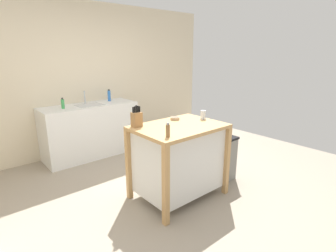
{
  "coord_description": "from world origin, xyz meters",
  "views": [
    {
      "loc": [
        -1.83,
        -2.31,
        1.75
      ],
      "look_at": [
        0.2,
        0.08,
        0.87
      ],
      "focal_mm": 27.97,
      "sensor_mm": 36.0,
      "label": 1
    }
  ],
  "objects_px": {
    "knife_block": "(137,119)",
    "sink_faucet": "(85,97)",
    "pepper_grinder": "(168,130)",
    "kitchen_island": "(179,157)",
    "bottle_hand_soap": "(63,104)",
    "trash_bin": "(222,158)",
    "bottle_spray_cleaner": "(109,96)",
    "drinking_cup": "(203,115)",
    "bowl_ceramic_small": "(175,118)"
  },
  "relations": [
    {
      "from": "knife_block",
      "to": "sink_faucet",
      "type": "relative_size",
      "value": 1.15
    },
    {
      "from": "pepper_grinder",
      "to": "kitchen_island",
      "type": "bearing_deg",
      "value": 32.83
    },
    {
      "from": "bottle_hand_soap",
      "to": "sink_faucet",
      "type": "bearing_deg",
      "value": 22.88
    },
    {
      "from": "bottle_hand_soap",
      "to": "kitchen_island",
      "type": "bearing_deg",
      "value": -71.1
    },
    {
      "from": "trash_bin",
      "to": "bottle_spray_cleaner",
      "type": "height_order",
      "value": "bottle_spray_cleaner"
    },
    {
      "from": "trash_bin",
      "to": "drinking_cup",
      "type": "bearing_deg",
      "value": 163.21
    },
    {
      "from": "bottle_spray_cleaner",
      "to": "kitchen_island",
      "type": "bearing_deg",
      "value": -95.7
    },
    {
      "from": "knife_block",
      "to": "bowl_ceramic_small",
      "type": "distance_m",
      "value": 0.56
    },
    {
      "from": "knife_block",
      "to": "pepper_grinder",
      "type": "bearing_deg",
      "value": -87.29
    },
    {
      "from": "drinking_cup",
      "to": "pepper_grinder",
      "type": "relative_size",
      "value": 0.73
    },
    {
      "from": "drinking_cup",
      "to": "trash_bin",
      "type": "relative_size",
      "value": 0.18
    },
    {
      "from": "knife_block",
      "to": "drinking_cup",
      "type": "relative_size",
      "value": 2.22
    },
    {
      "from": "knife_block",
      "to": "sink_faucet",
      "type": "xyz_separation_m",
      "value": [
        0.18,
        1.86,
        -0.0
      ]
    },
    {
      "from": "drinking_cup",
      "to": "trash_bin",
      "type": "bearing_deg",
      "value": -16.79
    },
    {
      "from": "sink_faucet",
      "to": "bottle_hand_soap",
      "type": "bearing_deg",
      "value": -157.12
    },
    {
      "from": "pepper_grinder",
      "to": "bottle_spray_cleaner",
      "type": "xyz_separation_m",
      "value": [
        0.59,
        2.33,
        0.01
      ]
    },
    {
      "from": "kitchen_island",
      "to": "sink_faucet",
      "type": "relative_size",
      "value": 4.8
    },
    {
      "from": "sink_faucet",
      "to": "bottle_spray_cleaner",
      "type": "height_order",
      "value": "sink_faucet"
    },
    {
      "from": "trash_bin",
      "to": "bowl_ceramic_small",
      "type": "bearing_deg",
      "value": 153.55
    },
    {
      "from": "bowl_ceramic_small",
      "to": "trash_bin",
      "type": "bearing_deg",
      "value": -26.45
    },
    {
      "from": "kitchen_island",
      "to": "bottle_hand_soap",
      "type": "height_order",
      "value": "bottle_hand_soap"
    },
    {
      "from": "kitchen_island",
      "to": "trash_bin",
      "type": "xyz_separation_m",
      "value": [
        0.77,
        -0.07,
        -0.2
      ]
    },
    {
      "from": "pepper_grinder",
      "to": "sink_faucet",
      "type": "xyz_separation_m",
      "value": [
        0.16,
        2.39,
        0.02
      ]
    },
    {
      "from": "bowl_ceramic_small",
      "to": "trash_bin",
      "type": "xyz_separation_m",
      "value": [
        0.62,
        -0.31,
        -0.62
      ]
    },
    {
      "from": "knife_block",
      "to": "bottle_hand_soap",
      "type": "distance_m",
      "value": 1.7
    },
    {
      "from": "trash_bin",
      "to": "bottle_spray_cleaner",
      "type": "relative_size",
      "value": 2.94
    },
    {
      "from": "bowl_ceramic_small",
      "to": "bottle_spray_cleaner",
      "type": "bearing_deg",
      "value": 88.14
    },
    {
      "from": "pepper_grinder",
      "to": "sink_faucet",
      "type": "relative_size",
      "value": 0.71
    },
    {
      "from": "pepper_grinder",
      "to": "trash_bin",
      "type": "bearing_deg",
      "value": 8.56
    },
    {
      "from": "drinking_cup",
      "to": "trash_bin",
      "type": "xyz_separation_m",
      "value": [
        0.32,
        -0.1,
        -0.66
      ]
    },
    {
      "from": "sink_faucet",
      "to": "bottle_spray_cleaner",
      "type": "xyz_separation_m",
      "value": [
        0.44,
        -0.05,
        -0.01
      ]
    },
    {
      "from": "trash_bin",
      "to": "bottle_hand_soap",
      "type": "xyz_separation_m",
      "value": [
        -1.44,
        2.03,
        0.66
      ]
    },
    {
      "from": "bowl_ceramic_small",
      "to": "bottle_hand_soap",
      "type": "height_order",
      "value": "bottle_hand_soap"
    },
    {
      "from": "kitchen_island",
      "to": "drinking_cup",
      "type": "relative_size",
      "value": 9.3
    },
    {
      "from": "pepper_grinder",
      "to": "drinking_cup",
      "type": "bearing_deg",
      "value": 18.08
    },
    {
      "from": "bowl_ceramic_small",
      "to": "pepper_grinder",
      "type": "distance_m",
      "value": 0.72
    },
    {
      "from": "knife_block",
      "to": "bowl_ceramic_small",
      "type": "bearing_deg",
      "value": -4.6
    },
    {
      "from": "bottle_spray_cleaner",
      "to": "bottle_hand_soap",
      "type": "bearing_deg",
      "value": -171.45
    },
    {
      "from": "pepper_grinder",
      "to": "bottle_hand_soap",
      "type": "bearing_deg",
      "value": 97.39
    },
    {
      "from": "kitchen_island",
      "to": "bottle_hand_soap",
      "type": "relative_size",
      "value": 6.13
    },
    {
      "from": "trash_bin",
      "to": "bottle_spray_cleaner",
      "type": "distance_m",
      "value": 2.34
    },
    {
      "from": "bottle_spray_cleaner",
      "to": "trash_bin",
      "type": "bearing_deg",
      "value": -75.47
    },
    {
      "from": "drinking_cup",
      "to": "trash_bin",
      "type": "distance_m",
      "value": 0.74
    },
    {
      "from": "sink_faucet",
      "to": "bottle_spray_cleaner",
      "type": "bearing_deg",
      "value": -7.16
    },
    {
      "from": "sink_faucet",
      "to": "trash_bin",
      "type": "bearing_deg",
      "value": -65.81
    },
    {
      "from": "sink_faucet",
      "to": "bottle_hand_soap",
      "type": "relative_size",
      "value": 1.28
    },
    {
      "from": "drinking_cup",
      "to": "pepper_grinder",
      "type": "xyz_separation_m",
      "value": [
        -0.83,
        -0.27,
        0.02
      ]
    },
    {
      "from": "sink_faucet",
      "to": "bottle_hand_soap",
      "type": "distance_m",
      "value": 0.48
    },
    {
      "from": "pepper_grinder",
      "to": "bottle_spray_cleaner",
      "type": "distance_m",
      "value": 2.41
    },
    {
      "from": "kitchen_island",
      "to": "knife_block",
      "type": "relative_size",
      "value": 4.18
    }
  ]
}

